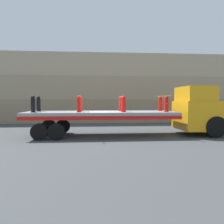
# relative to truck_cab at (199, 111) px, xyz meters

# --- Properties ---
(ground_plane) EXTENTS (120.00, 120.00, 0.00)m
(ground_plane) POSITION_rel_truck_cab_xyz_m (-5.78, 0.00, -1.41)
(ground_plane) COLOR #3F4244
(rock_cliff) EXTENTS (60.00, 3.30, 6.30)m
(rock_cliff) POSITION_rel_truck_cab_xyz_m (-5.78, 8.63, 1.74)
(rock_cliff) COLOR gray
(rock_cliff) RESTS_ON ground_plane
(truck_cab) EXTENTS (2.35, 2.61, 2.81)m
(truck_cab) POSITION_rel_truck_cab_xyz_m (0.00, 0.00, 0.00)
(truck_cab) COLOR orange
(truck_cab) RESTS_ON ground_plane
(flatbed_trailer) EXTENTS (8.41, 2.65, 1.38)m
(flatbed_trailer) POSITION_rel_truck_cab_xyz_m (-6.30, 0.00, -0.29)
(flatbed_trailer) COLOR gray
(flatbed_trailer) RESTS_ON ground_plane
(fire_hydrant_black_near_0) EXTENTS (0.29, 0.50, 0.89)m
(fire_hydrant_black_near_0) POSITION_rel_truck_cab_xyz_m (-9.39, -0.56, 0.40)
(fire_hydrant_black_near_0) COLOR black
(fire_hydrant_black_near_0) RESTS_ON flatbed_trailer
(fire_hydrant_black_far_0) EXTENTS (0.29, 0.50, 0.89)m
(fire_hydrant_black_far_0) POSITION_rel_truck_cab_xyz_m (-9.39, 0.56, 0.40)
(fire_hydrant_black_far_0) COLOR black
(fire_hydrant_black_far_0) RESTS_ON flatbed_trailer
(fire_hydrant_red_near_1) EXTENTS (0.29, 0.50, 0.89)m
(fire_hydrant_red_near_1) POSITION_rel_truck_cab_xyz_m (-6.99, -0.56, 0.40)
(fire_hydrant_red_near_1) COLOR red
(fire_hydrant_red_near_1) RESTS_ON flatbed_trailer
(fire_hydrant_red_far_1) EXTENTS (0.29, 0.50, 0.89)m
(fire_hydrant_red_far_1) POSITION_rel_truck_cab_xyz_m (-6.99, 0.56, 0.40)
(fire_hydrant_red_far_1) COLOR red
(fire_hydrant_red_far_1) RESTS_ON flatbed_trailer
(fire_hydrant_red_near_2) EXTENTS (0.29, 0.50, 0.89)m
(fire_hydrant_red_near_2) POSITION_rel_truck_cab_xyz_m (-4.58, -0.56, 0.40)
(fire_hydrant_red_near_2) COLOR red
(fire_hydrant_red_near_2) RESTS_ON flatbed_trailer
(fire_hydrant_red_far_2) EXTENTS (0.29, 0.50, 0.89)m
(fire_hydrant_red_far_2) POSITION_rel_truck_cab_xyz_m (-4.58, 0.56, 0.40)
(fire_hydrant_red_far_2) COLOR red
(fire_hydrant_red_far_2) RESTS_ON flatbed_trailer
(fire_hydrant_red_near_3) EXTENTS (0.29, 0.50, 0.89)m
(fire_hydrant_red_near_3) POSITION_rel_truck_cab_xyz_m (-2.18, -0.56, 0.40)
(fire_hydrant_red_near_3) COLOR red
(fire_hydrant_red_near_3) RESTS_ON flatbed_trailer
(fire_hydrant_red_far_3) EXTENTS (0.29, 0.50, 0.89)m
(fire_hydrant_red_far_3) POSITION_rel_truck_cab_xyz_m (-2.18, 0.56, 0.40)
(fire_hydrant_red_far_3) COLOR red
(fire_hydrant_red_far_3) RESTS_ON flatbed_trailer
(cargo_strap_rear) EXTENTS (0.05, 2.75, 0.01)m
(cargo_strap_rear) POSITION_rel_truck_cab_xyz_m (-6.99, 0.00, 0.86)
(cargo_strap_rear) COLOR yellow
(cargo_strap_rear) RESTS_ON fire_hydrant_red_near_1
(cargo_strap_middle) EXTENTS (0.05, 2.75, 0.01)m
(cargo_strap_middle) POSITION_rel_truck_cab_xyz_m (-2.18, 0.00, 0.86)
(cargo_strap_middle) COLOR yellow
(cargo_strap_middle) RESTS_ON fire_hydrant_red_near_3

